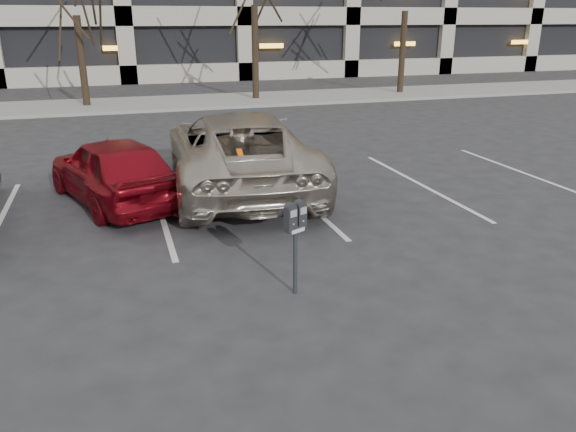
{
  "coord_description": "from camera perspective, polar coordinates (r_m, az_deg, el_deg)",
  "views": [
    {
      "loc": [
        -2.09,
        -8.09,
        3.46
      ],
      "look_at": [
        -0.01,
        -1.46,
        0.99
      ],
      "focal_mm": 35.0,
      "sensor_mm": 36.0,
      "label": 1
    }
  ],
  "objects": [
    {
      "name": "car_red",
      "position": [
        11.38,
        -17.3,
        4.5
      ],
      "size": [
        2.79,
        4.22,
        1.34
      ],
      "primitive_type": "imported",
      "rotation": [
        0.0,
        0.0,
        3.48
      ],
      "color": "maroon",
      "rests_on": "ground"
    },
    {
      "name": "ground",
      "position": [
        9.04,
        -2.71,
        -2.93
      ],
      "size": [
        140.0,
        140.0,
        0.0
      ],
      "primitive_type": "plane",
      "color": "#28282B",
      "rests_on": "ground"
    },
    {
      "name": "sidewalk",
      "position": [
        24.41,
        -12.57,
        11.12
      ],
      "size": [
        80.0,
        4.0,
        0.12
      ],
      "primitive_type": "cube",
      "color": "gray",
      "rests_on": "ground"
    },
    {
      "name": "stall_lines",
      "position": [
        10.97,
        -12.91,
        0.72
      ],
      "size": [
        16.9,
        5.2,
        0.0
      ],
      "color": "silver",
      "rests_on": "ground"
    },
    {
      "name": "parking_meter",
      "position": [
        7.13,
        0.76,
        -0.94
      ],
      "size": [
        0.34,
        0.24,
        1.25
      ],
      "rotation": [
        0.0,
        0.0,
        0.44
      ],
      "color": "black",
      "rests_on": "ground"
    },
    {
      "name": "suv_silver",
      "position": [
        11.81,
        -5.01,
        6.61
      ],
      "size": [
        3.21,
        6.11,
        1.65
      ],
      "rotation": [
        0.0,
        0.0,
        3.06
      ],
      "color": "#BDB1A1",
      "rests_on": "ground"
    }
  ]
}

